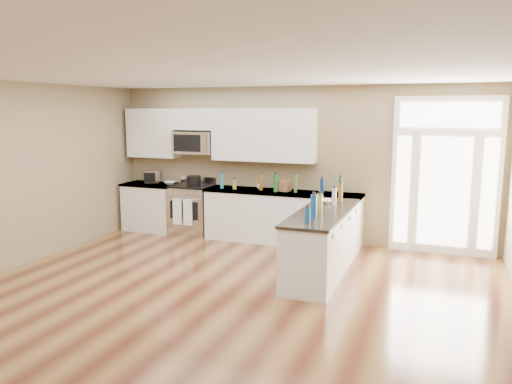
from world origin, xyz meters
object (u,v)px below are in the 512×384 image
kitchen_range (192,209)px  toaster_oven (153,177)px  stockpot (194,180)px  peninsula_cabinet (322,245)px

kitchen_range → toaster_oven: bearing=173.9°
stockpot → toaster_oven: 1.01m
stockpot → toaster_oven: bearing=171.0°
kitchen_range → stockpot: 0.58m
stockpot → peninsula_cabinet: bearing=-26.2°
peninsula_cabinet → stockpot: 3.21m
peninsula_cabinet → toaster_oven: 4.17m
stockpot → kitchen_range: bearing=144.6°
kitchen_range → peninsula_cabinet: bearing=-26.5°
kitchen_range → toaster_oven: toaster_oven is taller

